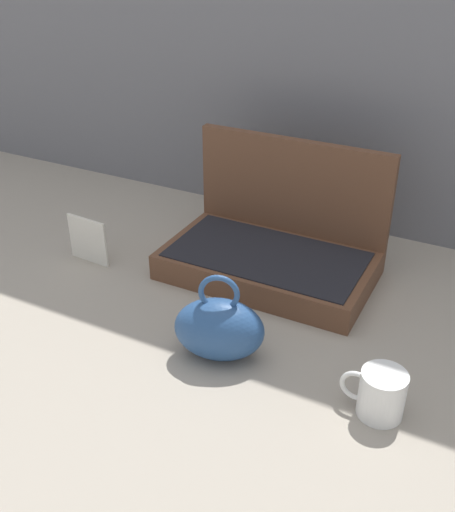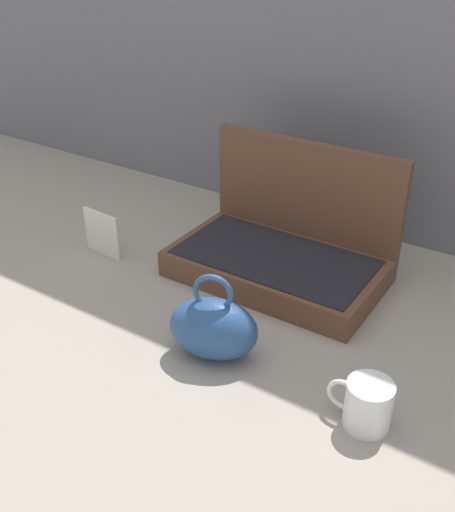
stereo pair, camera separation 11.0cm
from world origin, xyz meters
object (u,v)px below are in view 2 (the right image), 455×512
info_card_left (102,234)px  open_suitcase (284,249)px  teal_pouch_handbag (213,328)px  coffee_mug (367,404)px

info_card_left → open_suitcase: bearing=25.8°
open_suitcase → teal_pouch_handbag: (0.04, -0.36, -0.00)m
teal_pouch_handbag → coffee_mug: size_ratio=1.73×
teal_pouch_handbag → open_suitcase: bearing=95.9°
open_suitcase → teal_pouch_handbag: open_suitcase is taller
info_card_left → coffee_mug: bearing=-9.7°
open_suitcase → info_card_left: size_ratio=4.11×
open_suitcase → coffee_mug: (0.37, -0.37, -0.02)m
teal_pouch_handbag → info_card_left: (-0.48, 0.18, -0.01)m
coffee_mug → info_card_left: bearing=166.4°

